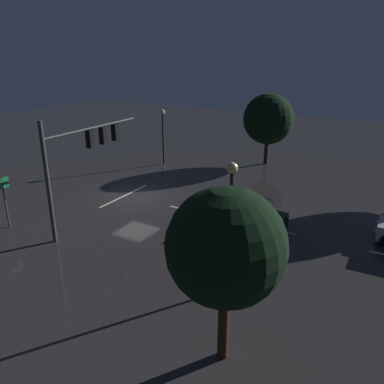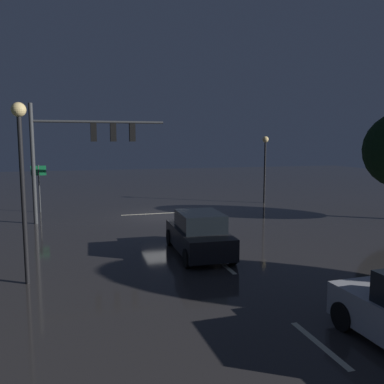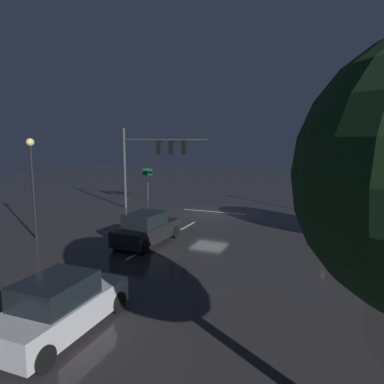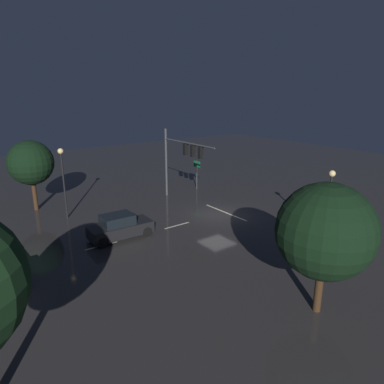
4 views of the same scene
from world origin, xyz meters
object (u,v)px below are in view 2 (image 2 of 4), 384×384
(traffic_signal_assembly, at_px, (83,142))
(car_approaching, at_px, (199,234))
(street_lamp_right_kerb, at_px, (21,160))
(route_sign, at_px, (39,178))
(street_lamp_left_kerb, at_px, (265,156))

(traffic_signal_assembly, xyz_separation_m, car_approaching, (-4.13, 8.13, -3.59))
(traffic_signal_assembly, xyz_separation_m, street_lamp_right_kerb, (2.02, 9.82, -0.53))
(car_approaching, distance_m, route_sign, 13.69)
(street_lamp_left_kerb, xyz_separation_m, street_lamp_right_kerb, (14.56, 13.08, 0.50))
(traffic_signal_assembly, height_order, street_lamp_left_kerb, traffic_signal_assembly)
(car_approaching, bearing_deg, traffic_signal_assembly, -63.08)
(street_lamp_right_kerb, height_order, route_sign, street_lamp_right_kerb)
(car_approaching, xyz_separation_m, street_lamp_left_kerb, (-8.41, -11.39, 2.56))
(street_lamp_left_kerb, bearing_deg, route_sign, -1.58)
(street_lamp_left_kerb, height_order, route_sign, street_lamp_left_kerb)
(traffic_signal_assembly, relative_size, car_approaching, 1.62)
(car_approaching, relative_size, street_lamp_left_kerb, 0.93)
(street_lamp_left_kerb, relative_size, street_lamp_right_kerb, 0.85)
(street_lamp_right_kerb, relative_size, route_sign, 1.89)
(street_lamp_left_kerb, height_order, street_lamp_right_kerb, street_lamp_right_kerb)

